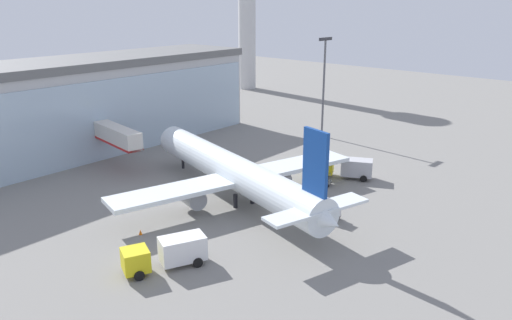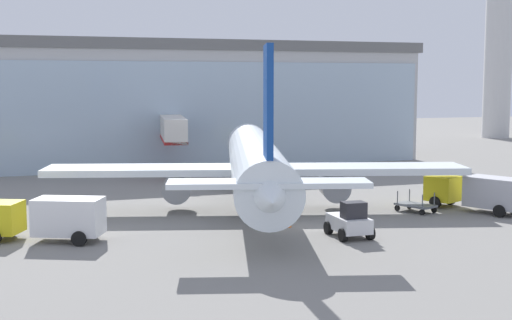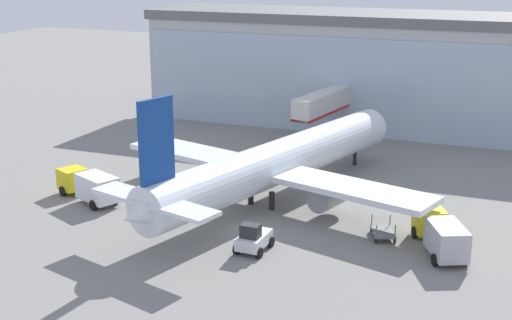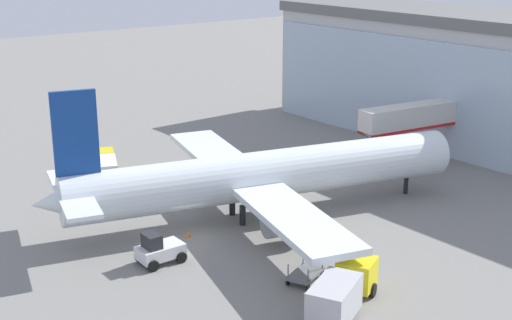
{
  "view_description": "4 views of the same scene",
  "coord_description": "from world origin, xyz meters",
  "px_view_note": "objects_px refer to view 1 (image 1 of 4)",
  "views": [
    {
      "loc": [
        -38.78,
        -32.14,
        22.62
      ],
      "look_at": [
        3.08,
        6.17,
        4.42
      ],
      "focal_mm": 35.0,
      "sensor_mm": 36.0,
      "label": 1
    },
    {
      "loc": [
        -15.03,
        -43.99,
        9.68
      ],
      "look_at": [
        0.46,
        7.94,
        3.61
      ],
      "focal_mm": 50.0,
      "sensor_mm": 36.0,
      "label": 2
    },
    {
      "loc": [
        23.13,
        -48.85,
        21.49
      ],
      "look_at": [
        -2.53,
        8.64,
        3.01
      ],
      "focal_mm": 50.0,
      "sensor_mm": 36.0,
      "label": 3
    },
    {
      "loc": [
        43.58,
        -25.66,
        21.81
      ],
      "look_at": [
        -2.57,
        8.41,
        3.85
      ],
      "focal_mm": 50.0,
      "sensor_mm": 36.0,
      "label": 4
    }
  ],
  "objects_px": {
    "jet_bridge": "(114,135)",
    "airplane": "(235,172)",
    "catering_truck": "(168,252)",
    "safety_cone_nose": "(281,213)",
    "apron_light_mast": "(324,78)",
    "baggage_cart": "(320,181)",
    "safety_cone_wingtip": "(140,232)",
    "fuel_truck": "(346,167)",
    "pushback_tug": "(325,210)"
  },
  "relations": [
    {
      "from": "airplane",
      "to": "fuel_truck",
      "type": "relative_size",
      "value": 4.83
    },
    {
      "from": "safety_cone_wingtip",
      "to": "catering_truck",
      "type": "bearing_deg",
      "value": -106.32
    },
    {
      "from": "fuel_truck",
      "to": "baggage_cart",
      "type": "xyz_separation_m",
      "value": [
        -4.54,
        0.98,
        -0.97
      ]
    },
    {
      "from": "fuel_truck",
      "to": "apron_light_mast",
      "type": "bearing_deg",
      "value": -73.86
    },
    {
      "from": "airplane",
      "to": "catering_truck",
      "type": "xyz_separation_m",
      "value": [
        -15.17,
        -6.74,
        -2.01
      ]
    },
    {
      "from": "jet_bridge",
      "to": "airplane",
      "type": "distance_m",
      "value": 21.41
    },
    {
      "from": "fuel_truck",
      "to": "baggage_cart",
      "type": "bearing_deg",
      "value": 50.0
    },
    {
      "from": "pushback_tug",
      "to": "fuel_truck",
      "type": "bearing_deg",
      "value": -67.52
    },
    {
      "from": "pushback_tug",
      "to": "safety_cone_wingtip",
      "type": "distance_m",
      "value": 19.59
    },
    {
      "from": "baggage_cart",
      "to": "pushback_tug",
      "type": "height_order",
      "value": "pushback_tug"
    },
    {
      "from": "catering_truck",
      "to": "safety_cone_wingtip",
      "type": "xyz_separation_m",
      "value": [
        2.12,
        7.26,
        -1.19
      ]
    },
    {
      "from": "apron_light_mast",
      "to": "fuel_truck",
      "type": "xyz_separation_m",
      "value": [
        -15.4,
        -14.85,
        -8.65
      ]
    },
    {
      "from": "jet_bridge",
      "to": "safety_cone_nose",
      "type": "bearing_deg",
      "value": -167.59
    },
    {
      "from": "baggage_cart",
      "to": "fuel_truck",
      "type": "bearing_deg",
      "value": 53.81
    },
    {
      "from": "catering_truck",
      "to": "baggage_cart",
      "type": "xyz_separation_m",
      "value": [
        26.16,
        2.24,
        -0.97
      ]
    },
    {
      "from": "fuel_truck",
      "to": "jet_bridge",
      "type": "bearing_deg",
      "value": 6.31
    },
    {
      "from": "baggage_cart",
      "to": "airplane",
      "type": "bearing_deg",
      "value": -136.28
    },
    {
      "from": "apron_light_mast",
      "to": "safety_cone_nose",
      "type": "xyz_separation_m",
      "value": [
        -30.75,
        -16.39,
        -9.84
      ]
    },
    {
      "from": "apron_light_mast",
      "to": "safety_cone_nose",
      "type": "height_order",
      "value": "apron_light_mast"
    },
    {
      "from": "baggage_cart",
      "to": "pushback_tug",
      "type": "xyz_separation_m",
      "value": [
        -8.18,
        -6.46,
        0.47
      ]
    },
    {
      "from": "jet_bridge",
      "to": "safety_cone_wingtip",
      "type": "bearing_deg",
      "value": 160.0
    },
    {
      "from": "apron_light_mast",
      "to": "pushback_tug",
      "type": "xyz_separation_m",
      "value": [
        -28.13,
        -20.33,
        -9.14
      ]
    },
    {
      "from": "jet_bridge",
      "to": "apron_light_mast",
      "type": "distance_m",
      "value": 35.97
    },
    {
      "from": "catering_truck",
      "to": "safety_cone_nose",
      "type": "bearing_deg",
      "value": -158.95
    },
    {
      "from": "baggage_cart",
      "to": "pushback_tug",
      "type": "bearing_deg",
      "value": -75.7
    },
    {
      "from": "baggage_cart",
      "to": "safety_cone_nose",
      "type": "height_order",
      "value": "baggage_cart"
    },
    {
      "from": "airplane",
      "to": "baggage_cart",
      "type": "xyz_separation_m",
      "value": [
        11.0,
        -4.5,
        -2.98
      ]
    },
    {
      "from": "safety_cone_nose",
      "to": "safety_cone_wingtip",
      "type": "distance_m",
      "value": 15.23
    },
    {
      "from": "pushback_tug",
      "to": "safety_cone_wingtip",
      "type": "relative_size",
      "value": 5.86
    },
    {
      "from": "apron_light_mast",
      "to": "catering_truck",
      "type": "distance_m",
      "value": 49.6
    },
    {
      "from": "catering_truck",
      "to": "pushback_tug",
      "type": "distance_m",
      "value": 18.48
    },
    {
      "from": "apron_light_mast",
      "to": "baggage_cart",
      "type": "xyz_separation_m",
      "value": [
        -19.95,
        -13.87,
        -9.61
      ]
    },
    {
      "from": "fuel_truck",
      "to": "baggage_cart",
      "type": "distance_m",
      "value": 4.75
    },
    {
      "from": "jet_bridge",
      "to": "catering_truck",
      "type": "relative_size",
      "value": 1.67
    },
    {
      "from": "apron_light_mast",
      "to": "safety_cone_nose",
      "type": "distance_m",
      "value": 36.2
    },
    {
      "from": "jet_bridge",
      "to": "airplane",
      "type": "xyz_separation_m",
      "value": [
        2.56,
        -21.23,
        -1.16
      ]
    },
    {
      "from": "pushback_tug",
      "to": "baggage_cart",
      "type": "bearing_deg",
      "value": -52.51
    },
    {
      "from": "catering_truck",
      "to": "airplane",
      "type": "bearing_deg",
      "value": -133.94
    },
    {
      "from": "safety_cone_nose",
      "to": "fuel_truck",
      "type": "bearing_deg",
      "value": 5.72
    },
    {
      "from": "catering_truck",
      "to": "baggage_cart",
      "type": "relative_size",
      "value": 2.37
    },
    {
      "from": "safety_cone_nose",
      "to": "catering_truck",
      "type": "bearing_deg",
      "value": 178.96
    },
    {
      "from": "apron_light_mast",
      "to": "fuel_truck",
      "type": "relative_size",
      "value": 2.25
    },
    {
      "from": "safety_cone_wingtip",
      "to": "jet_bridge",
      "type": "bearing_deg",
      "value": 63.17
    },
    {
      "from": "catering_truck",
      "to": "fuel_truck",
      "type": "bearing_deg",
      "value": -155.57
    },
    {
      "from": "fuel_truck",
      "to": "safety_cone_wingtip",
      "type": "distance_m",
      "value": 29.23
    },
    {
      "from": "fuel_truck",
      "to": "safety_cone_wingtip",
      "type": "relative_size",
      "value": 13.61
    },
    {
      "from": "fuel_truck",
      "to": "airplane",
      "type": "bearing_deg",
      "value": 42.75
    },
    {
      "from": "jet_bridge",
      "to": "safety_cone_nose",
      "type": "height_order",
      "value": "jet_bridge"
    },
    {
      "from": "safety_cone_wingtip",
      "to": "baggage_cart",
      "type": "bearing_deg",
      "value": -11.79
    },
    {
      "from": "baggage_cart",
      "to": "safety_cone_wingtip",
      "type": "distance_m",
      "value": 24.56
    }
  ]
}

